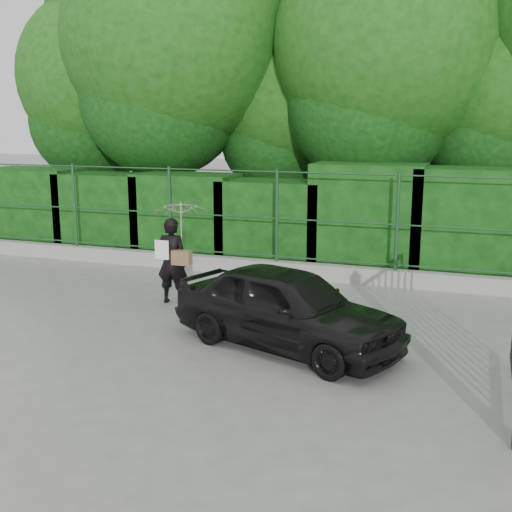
% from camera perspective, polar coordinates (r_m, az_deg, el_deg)
% --- Properties ---
extents(ground, '(80.00, 80.00, 0.00)m').
position_cam_1_polar(ground, '(8.85, -9.60, -8.17)').
color(ground, gray).
extents(kerb, '(14.00, 0.25, 0.30)m').
position_cam_1_polar(kerb, '(12.76, 0.12, -0.99)').
color(kerb, '#9E9E99').
rests_on(kerb, ground).
extents(fence, '(14.13, 0.06, 1.80)m').
position_cam_1_polar(fence, '(12.49, 1.08, 3.63)').
color(fence, '#1B4222').
rests_on(fence, kerb).
extents(hedge, '(14.20, 1.20, 2.18)m').
position_cam_1_polar(hedge, '(13.51, 1.85, 3.26)').
color(hedge, black).
rests_on(hedge, ground).
extents(trees, '(17.10, 6.15, 8.08)m').
position_cam_1_polar(trees, '(15.34, 8.55, 17.87)').
color(trees, black).
rests_on(trees, ground).
extents(woman, '(0.87, 0.89, 1.72)m').
position_cam_1_polar(woman, '(10.67, -6.95, 1.72)').
color(woman, black).
rests_on(woman, ground).
extents(car, '(3.54, 2.37, 1.12)m').
position_cam_1_polar(car, '(8.64, 2.78, -4.60)').
color(car, black).
rests_on(car, ground).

